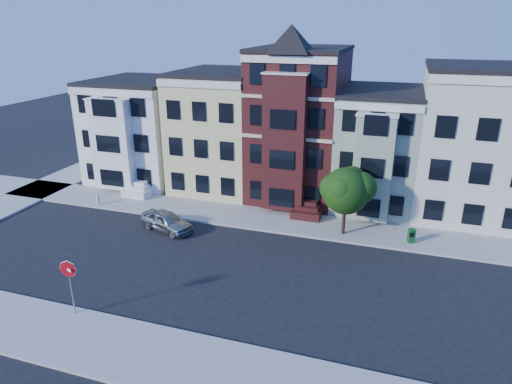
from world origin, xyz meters
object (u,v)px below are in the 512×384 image
(parked_car, at_px, (167,221))
(street_tree, at_px, (346,194))
(fire_hydrant, at_px, (98,200))
(stop_sign, at_px, (71,284))
(newspaper_box, at_px, (411,236))

(parked_car, bearing_deg, street_tree, -57.36)
(fire_hydrant, xyz_separation_m, stop_sign, (7.96, -12.95, 1.36))
(newspaper_box, distance_m, stop_sign, 21.35)
(newspaper_box, bearing_deg, parked_car, 169.00)
(stop_sign, bearing_deg, newspaper_box, 55.34)
(street_tree, relative_size, newspaper_box, 6.15)
(fire_hydrant, bearing_deg, parked_car, -17.39)
(street_tree, xyz_separation_m, stop_sign, (-11.79, -13.65, -1.27))
(parked_car, relative_size, newspaper_box, 4.34)
(street_tree, height_order, stop_sign, street_tree)
(stop_sign, bearing_deg, parked_car, 107.78)
(fire_hydrant, bearing_deg, stop_sign, -58.42)
(parked_car, height_order, newspaper_box, parked_car)
(fire_hydrant, relative_size, stop_sign, 0.20)
(parked_car, height_order, stop_sign, stop_sign)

